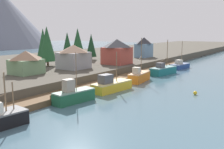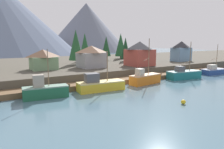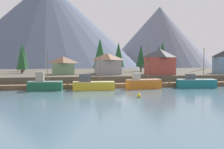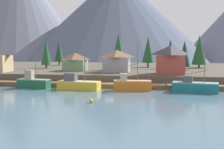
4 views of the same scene
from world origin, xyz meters
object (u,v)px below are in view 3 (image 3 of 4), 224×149
at_px(fishing_boat_orange, 143,83).
at_px(house_green, 63,65).
at_px(conifer_back_left, 159,57).
at_px(conifer_back_right, 163,55).
at_px(fishing_boat_green, 45,85).
at_px(conifer_near_right, 141,56).
at_px(fishing_boat_teal, 196,83).
at_px(conifer_near_left, 100,53).
at_px(conifer_mid_right, 119,54).
at_px(conifer_mid_left, 22,56).
at_px(house_grey, 108,64).
at_px(house_red, 160,61).
at_px(channel_buoy, 139,96).
at_px(conifer_centre, 24,56).
at_px(fishing_boat_yellow, 92,85).

relative_size(fishing_boat_orange, house_green, 1.62).
xyz_separation_m(conifer_back_left, conifer_back_right, (5.32, 10.56, 0.98)).
bearing_deg(fishing_boat_green, conifer_near_right, 52.99).
height_order(fishing_boat_teal, conifer_back_right, conifer_back_right).
relative_size(conifer_near_left, conifer_near_right, 1.17).
relative_size(fishing_boat_orange, conifer_mid_right, 1.01).
bearing_deg(conifer_mid_left, conifer_near_right, 8.20).
height_order(house_grey, conifer_mid_right, conifer_mid_right).
relative_size(fishing_boat_orange, house_red, 1.42).
distance_m(house_grey, conifer_back_right, 30.54).
distance_m(fishing_boat_orange, conifer_near_right, 33.14).
relative_size(conifer_back_left, channel_buoy, 11.91).
relative_size(house_grey, conifer_mid_left, 0.77).
xyz_separation_m(conifer_back_left, channel_buoy, (-17.70, -38.94, -6.82)).
distance_m(house_grey, conifer_near_right, 21.52).
bearing_deg(conifer_back_left, conifer_mid_left, 177.98).
xyz_separation_m(house_red, conifer_centre, (-38.13, 28.59, 1.56)).
relative_size(fishing_boat_yellow, conifer_centre, 1.05).
bearing_deg(conifer_centre, house_grey, -45.47).
bearing_deg(fishing_boat_green, house_green, 83.46).
bearing_deg(conifer_near_left, conifer_back_right, 24.82).
bearing_deg(conifer_centre, conifer_back_left, -20.48).
relative_size(house_grey, conifer_mid_right, 0.69).
bearing_deg(house_red, conifer_back_right, 67.56).
distance_m(house_green, conifer_centre, 25.75).
bearing_deg(conifer_near_right, fishing_boat_yellow, -122.91).
height_order(conifer_near_left, conifer_back_left, conifer_near_left).
relative_size(house_red, conifer_mid_left, 0.79).
bearing_deg(conifer_centre, house_red, -36.87).
height_order(conifer_mid_right, channel_buoy, conifer_mid_right).
bearing_deg(conifer_near_left, fishing_boat_green, -123.44).
bearing_deg(fishing_boat_teal, conifer_near_right, 106.06).
distance_m(fishing_boat_yellow, channel_buoy, 15.75).
distance_m(fishing_boat_orange, conifer_back_right, 39.80).
relative_size(conifer_back_left, conifer_back_right, 0.81).
relative_size(conifer_near_right, conifer_back_left, 1.06).
distance_m(fishing_boat_orange, house_grey, 16.79).
bearing_deg(house_grey, conifer_centre, 134.53).
distance_m(fishing_boat_yellow, fishing_boat_teal, 24.24).
distance_m(fishing_boat_orange, channel_buoy, 15.51).
xyz_separation_m(conifer_near_right, channel_buoy, (-14.01, -45.86, -7.36)).
bearing_deg(conifer_back_right, channel_buoy, -114.94).
bearing_deg(fishing_boat_green, fishing_boat_orange, 7.10).
xyz_separation_m(house_red, conifer_back_right, (9.62, 23.31, 2.10)).
height_order(house_red, conifer_mid_right, conifer_mid_right).
bearing_deg(fishing_boat_green, house_red, 28.43).
distance_m(conifer_back_left, conifer_centre, 45.30).
distance_m(fishing_boat_orange, conifer_back_left, 28.01).
xyz_separation_m(fishing_boat_green, house_green, (4.44, 17.73, 3.80)).
distance_m(conifer_near_left, conifer_near_right, 16.74).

